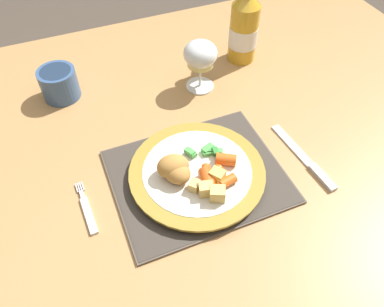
# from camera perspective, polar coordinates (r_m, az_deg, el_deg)

# --- Properties ---
(ground_plane) EXTENTS (6.00, 6.00, 0.00)m
(ground_plane) POSITION_cam_1_polar(r_m,az_deg,el_deg) (1.46, -0.26, -16.93)
(ground_plane) COLOR #4C4238
(dining_table) EXTENTS (1.50, 0.99, 0.74)m
(dining_table) POSITION_cam_1_polar(r_m,az_deg,el_deg) (0.90, -0.41, 0.54)
(dining_table) COLOR #AD7F4C
(dining_table) RESTS_ON ground
(placemat) EXTENTS (0.33, 0.27, 0.01)m
(placemat) POSITION_cam_1_polar(r_m,az_deg,el_deg) (0.75, 0.88, -3.44)
(placemat) COLOR brown
(placemat) RESTS_ON dining_table
(dinner_plate) EXTENTS (0.27, 0.27, 0.02)m
(dinner_plate) POSITION_cam_1_polar(r_m,az_deg,el_deg) (0.73, 0.78, -2.96)
(dinner_plate) COLOR silver
(dinner_plate) RESTS_ON placemat
(breaded_croquettes) EXTENTS (0.07, 0.08, 0.04)m
(breaded_croquettes) POSITION_cam_1_polar(r_m,az_deg,el_deg) (0.70, -2.68, -2.33)
(breaded_croquettes) COLOR #B77F3D
(breaded_croquettes) RESTS_ON dinner_plate
(green_beans_pile) EXTENTS (0.08, 0.04, 0.01)m
(green_beans_pile) POSITION_cam_1_polar(r_m,az_deg,el_deg) (0.75, 1.98, 0.36)
(green_beans_pile) COLOR #4CA84C
(green_beans_pile) RESTS_ON dinner_plate
(glazed_carrots) EXTENTS (0.09, 0.08, 0.02)m
(glazed_carrots) POSITION_cam_1_polar(r_m,az_deg,el_deg) (0.71, 3.63, -2.91)
(glazed_carrots) COLOR #CC5119
(glazed_carrots) RESTS_ON dinner_plate
(fork) EXTENTS (0.02, 0.12, 0.01)m
(fork) POSITION_cam_1_polar(r_m,az_deg,el_deg) (0.73, -15.63, -8.45)
(fork) COLOR silver
(fork) RESTS_ON dining_table
(table_knife) EXTENTS (0.03, 0.20, 0.01)m
(table_knife) POSITION_cam_1_polar(r_m,az_deg,el_deg) (0.81, 17.23, -1.21)
(table_knife) COLOR silver
(table_knife) RESTS_ON dining_table
(wine_glass) EXTENTS (0.08, 0.08, 0.13)m
(wine_glass) POSITION_cam_1_polar(r_m,az_deg,el_deg) (0.90, 1.29, 14.57)
(wine_glass) COLOR silver
(wine_glass) RESTS_ON dining_table
(bottle) EXTENTS (0.07, 0.07, 0.24)m
(bottle) POSITION_cam_1_polar(r_m,az_deg,el_deg) (1.01, 7.93, 18.50)
(bottle) COLOR gold
(bottle) RESTS_ON dining_table
(roast_potatoes) EXTENTS (0.08, 0.07, 0.03)m
(roast_potatoes) POSITION_cam_1_polar(r_m,az_deg,el_deg) (0.69, 2.95, -5.04)
(roast_potatoes) COLOR #E5BC66
(roast_potatoes) RESTS_ON dinner_plate
(drinking_cup) EXTENTS (0.09, 0.09, 0.07)m
(drinking_cup) POSITION_cam_1_polar(r_m,az_deg,el_deg) (0.95, -19.62, 10.08)
(drinking_cup) COLOR #385684
(drinking_cup) RESTS_ON dining_table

